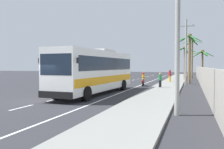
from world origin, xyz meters
TOP-DOWN VIEW (x-y plane):
  - ground_plane at (0.00, 0.00)m, footprint 160.00×160.00m
  - sidewalk_kerb at (6.80, 10.00)m, footprint 3.20×90.00m
  - lane_markings at (2.02, 14.41)m, footprint 3.49×71.00m
  - boundary_wall at (10.60, 14.00)m, footprint 0.24×60.00m
  - coach_bus_foreground at (1.52, 5.43)m, footprint 3.44×12.33m
  - motorcycle_beside_bus at (3.88, 14.56)m, footprint 0.56×1.96m
  - pedestrian_near_kerb at (6.23, 11.94)m, footprint 0.36×0.36m
  - pedestrian_midwalk at (6.45, 21.18)m, footprint 0.36×0.36m
  - utility_pole_nearest at (8.68, -1.72)m, footprint 2.90×0.24m
  - utility_pole_mid at (8.70, 17.60)m, footprint 2.06×0.24m
  - palm_nearest at (8.30, 27.28)m, footprint 3.41×3.43m
  - palm_second at (9.14, 20.33)m, footprint 3.26×3.34m
  - palm_third at (9.48, 34.32)m, footprint 3.84×3.45m
  - palm_fourth at (10.99, 25.34)m, footprint 3.26×3.23m

SIDE VIEW (x-z plane):
  - ground_plane at x=0.00m, z-range 0.00..0.00m
  - lane_markings at x=2.02m, z-range 0.00..0.01m
  - sidewalk_kerb at x=6.80m, z-range 0.00..0.14m
  - motorcycle_beside_bus at x=3.88m, z-range -0.15..1.48m
  - pedestrian_near_kerb at x=6.23m, z-range 0.17..1.74m
  - pedestrian_midwalk at x=6.45m, z-range 0.18..1.94m
  - boundary_wall at x=10.60m, z-range 0.00..2.28m
  - coach_bus_foreground at x=1.52m, z-range 0.08..4.04m
  - palm_fourth at x=10.99m, z-range 1.12..6.05m
  - palm_nearest at x=8.30m, z-range 1.37..7.07m
  - utility_pole_mid at x=8.70m, z-range 0.21..8.48m
  - palm_second at x=9.14m, z-range 1.14..7.99m
  - palm_third at x=9.48m, z-range 1.41..9.15m
  - utility_pole_nearest at x=8.68m, z-range 0.28..10.51m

